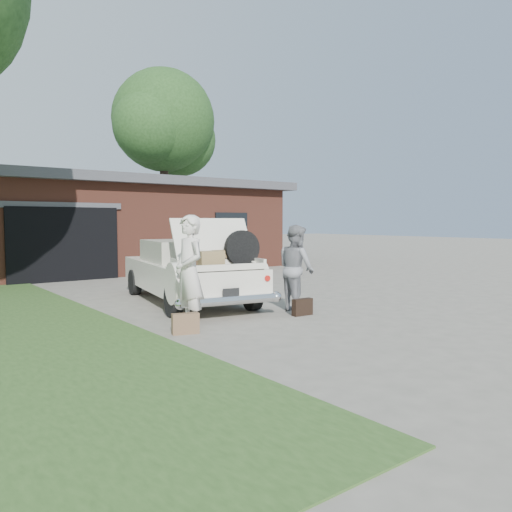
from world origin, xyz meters
TOP-DOWN VIEW (x-y plane):
  - ground at (0.00, 0.00)m, footprint 90.00×90.00m
  - house at (0.98, 11.47)m, footprint 12.80×7.80m
  - tree_right at (6.15, 16.35)m, footprint 6.00×5.22m
  - sedan at (-0.49, 2.41)m, footprint 2.71×5.03m
  - woman_left at (-1.88, -0.05)m, footprint 0.48×0.70m
  - woman_right at (0.68, 0.18)m, footprint 0.79×0.94m
  - suitcase_left at (-2.09, -0.30)m, footprint 0.45×0.25m
  - suitcase_right at (0.44, -0.27)m, footprint 0.42×0.16m

SIDE VIEW (x-z plane):
  - ground at x=0.00m, z-range 0.00..0.00m
  - suitcase_right at x=0.44m, z-range 0.00..0.32m
  - suitcase_left at x=-2.09m, z-range 0.00..0.33m
  - sedan at x=-0.49m, z-range -0.22..1.62m
  - woman_right at x=0.68m, z-range 0.00..1.71m
  - woman_left at x=-1.88m, z-range 0.00..1.89m
  - house at x=0.98m, z-range 0.02..3.32m
  - tree_right at x=6.15m, z-range 1.86..11.42m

